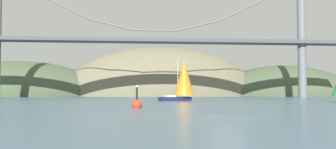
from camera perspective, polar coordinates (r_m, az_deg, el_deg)
The scene contains 7 objects.
ground_plane at distance 24.96m, azimuth 9.13°, elevation -6.50°, with size 360.00×360.00×0.00m, color #426075.
headland_center at distance 159.55m, azimuth -1.04°, elevation -3.41°, with size 85.39×44.00×42.83m, color #6B664C.
headland_right at distance 172.33m, azimuth 17.55°, elevation -3.23°, with size 62.73×44.00×27.48m, color #425138.
headland_left at distance 166.52m, azimuth -22.15°, elevation -3.17°, with size 71.42×44.00×29.60m, color #425138.
suspension_bridge at distance 120.71m, azimuth -2.09°, elevation 5.91°, with size 136.32×6.00×43.21m.
sailboat_orange_sail at distance 71.18m, azimuth 2.39°, elevation -0.85°, with size 7.68×5.32×8.10m.
channel_buoy at distance 39.00m, azimuth -4.89°, elevation -4.65°, with size 1.10×1.10×2.64m.
Camera 1 is at (-6.07, -24.16, 1.62)m, focal length 39.06 mm.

